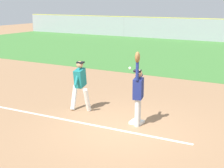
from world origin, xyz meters
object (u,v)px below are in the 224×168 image
object	(u,v)px
baseball	(130,68)
parked_car_green	(217,32)
first_base	(137,122)
runner	(80,82)
fielder	(138,90)

from	to	relation	value
baseball	parked_car_green	bearing A→B (deg)	98.08
first_base	baseball	bearing A→B (deg)	-112.01
parked_car_green	runner	bearing A→B (deg)	-89.89
fielder	baseball	xyz separation A→B (m)	(-0.22, -0.13, 0.65)
baseball	parked_car_green	xyz separation A→B (m)	(-3.75, 26.38, -1.09)
first_base	fielder	distance (m)	1.10
fielder	parked_car_green	bearing A→B (deg)	-96.70
baseball	parked_car_green	world-z (taller)	baseball
runner	baseball	bearing A→B (deg)	-22.66
first_base	fielder	world-z (taller)	fielder
first_base	baseball	size ratio (longest dim) A/B	5.14
first_base	baseball	distance (m)	1.75
runner	first_base	bearing A→B (deg)	-14.77
first_base	runner	bearing A→B (deg)	175.38
runner	parked_car_green	xyz separation A→B (m)	(-1.63, 25.91, -0.32)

